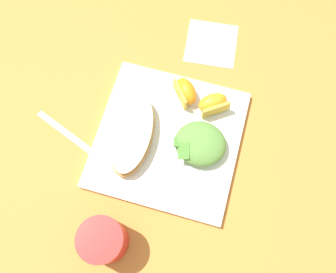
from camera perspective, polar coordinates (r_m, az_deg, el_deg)
The scene contains 9 objects.
ground at distance 0.72m, azimuth 0.00°, elevation -0.65°, with size 3.00×3.00×0.00m, color #C67A33.
white_plate at distance 0.71m, azimuth 0.00°, elevation -0.45°, with size 0.28×0.28×0.02m, color white.
cheesy_pizza_bread at distance 0.69m, azimuth -5.72°, elevation 0.29°, with size 0.09×0.17×0.04m.
green_salad_pile at distance 0.68m, azimuth 5.12°, elevation -1.43°, with size 0.10×0.09×0.04m.
orange_wedge_front at distance 0.72m, azimuth 7.26°, elevation 5.27°, with size 0.07×0.06×0.04m.
orange_wedge_middle at distance 0.72m, azimuth 2.78°, elevation 7.25°, with size 0.07×0.07×0.04m.
paper_napkin at distance 0.82m, azimuth 6.97°, elevation 14.64°, with size 0.11×0.11×0.00m, color white.
metal_fork at distance 0.74m, azimuth -14.07°, elevation -0.97°, with size 0.18×0.08×0.01m.
drinking_red_cup at distance 0.65m, azimuth -10.28°, elevation -16.10°, with size 0.08×0.08×0.09m, color red.
Camera 1 is at (-0.06, 0.21, 0.69)m, focal length 37.95 mm.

